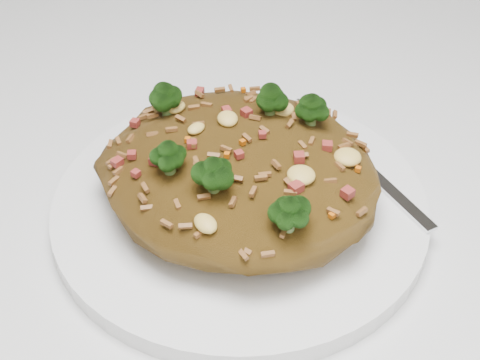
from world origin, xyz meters
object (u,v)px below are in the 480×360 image
plate (240,205)px  fried_rice (240,161)px  fork (362,164)px  dining_table (353,344)px

plate → fried_rice: 0.04m
fried_rice → fork: fried_rice is taller
plate → fork: fork is taller
fried_rice → plate: bearing=96.5°
dining_table → fork: (-0.03, 0.07, 0.11)m
dining_table → fried_rice: 0.16m
plate → fork: (0.06, 0.07, 0.01)m
dining_table → plate: 0.13m
plate → fried_rice: size_ratio=1.35×
fork → dining_table: bearing=-31.5°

